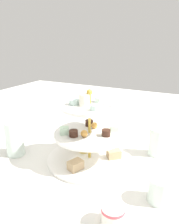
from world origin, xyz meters
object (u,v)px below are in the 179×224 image
(water_glass_short_left, at_px, (160,190))
(teacup_with_saucer, at_px, (113,216))
(water_glass_tall_right, at_px, (14,138))
(butter_knife_right, at_px, (11,217))
(water_glass_mid_back, at_px, (157,142))
(tiered_serving_stand, at_px, (89,139))
(butter_knife_left, at_px, (88,125))

(water_glass_short_left, relative_size, teacup_with_saucer, 0.79)
(water_glass_tall_right, distance_m, butter_knife_right, 0.33)
(water_glass_tall_right, distance_m, water_glass_mid_back, 0.54)
(tiered_serving_stand, distance_m, butter_knife_right, 0.35)
(tiered_serving_stand, distance_m, water_glass_short_left, 0.29)
(water_glass_mid_back, bearing_deg, teacup_with_saucer, 85.97)
(water_glass_short_left, bearing_deg, butter_knife_right, 35.67)
(water_glass_tall_right, bearing_deg, tiered_serving_stand, -161.53)
(water_glass_mid_back, bearing_deg, tiered_serving_stand, 35.51)
(tiered_serving_stand, distance_m, butter_knife_left, 0.34)
(water_glass_short_left, distance_m, butter_knife_left, 0.58)
(water_glass_short_left, xyz_separation_m, water_glass_mid_back, (0.06, -0.26, 0.02))
(water_glass_tall_right, relative_size, water_glass_short_left, 1.88)
(butter_knife_left, xyz_separation_m, butter_knife_right, (-0.11, 0.63, 0.00))
(butter_knife_left, relative_size, butter_knife_right, 1.00)
(butter_knife_left, bearing_deg, water_glass_tall_right, 55.35)
(butter_knife_right, bearing_deg, water_glass_short_left, 44.89)
(tiered_serving_stand, xyz_separation_m, water_glass_mid_back, (-0.21, -0.15, -0.03))
(water_glass_tall_right, relative_size, butter_knife_right, 0.78)
(tiered_serving_stand, bearing_deg, water_glass_mid_back, -144.49)
(water_glass_tall_right, height_order, teacup_with_saucer, water_glass_tall_right)
(butter_knife_right, bearing_deg, water_glass_tall_right, 141.67)
(water_glass_tall_right, distance_m, water_glass_short_left, 0.54)
(butter_knife_left, bearing_deg, butter_knife_right, 81.40)
(butter_knife_left, bearing_deg, teacup_with_saucer, 104.06)
(teacup_with_saucer, distance_m, butter_knife_left, 0.63)
(teacup_with_saucer, bearing_deg, water_glass_tall_right, -18.15)
(teacup_with_saucer, height_order, butter_knife_right, teacup_with_saucer)
(water_glass_tall_right, bearing_deg, water_glass_mid_back, -153.45)
(water_glass_short_left, xyz_separation_m, butter_knife_right, (0.32, 0.23, -0.03))
(tiered_serving_stand, height_order, butter_knife_right, tiered_serving_stand)
(water_glass_short_left, distance_m, teacup_with_saucer, 0.16)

